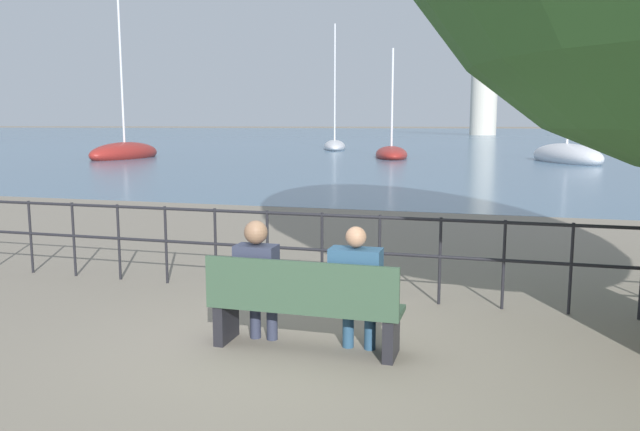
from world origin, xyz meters
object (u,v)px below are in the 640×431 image
seated_person_right (356,284)px  sailboat_5 (125,153)px  park_bench (304,307)px  sailboat_3 (335,146)px  sailboat_2 (391,154)px  harbor_lighthouse (485,63)px  seated_person_left (258,276)px  sailboat_0 (566,156)px

seated_person_right → sailboat_5: size_ratio=0.10×
park_bench → sailboat_3: (-11.78, 46.40, -0.15)m
sailboat_2 → harbor_lighthouse: (3.50, 85.67, 13.29)m
park_bench → harbor_lighthouse: size_ratio=0.06×
sailboat_2 → harbor_lighthouse: size_ratio=0.25×
sailboat_2 → harbor_lighthouse: 86.76m
harbor_lighthouse → seated_person_left: bearing=-89.6°
park_bench → sailboat_0: (5.41, 32.37, -0.08)m
park_bench → seated_person_right: seated_person_right is taller
sailboat_0 → sailboat_3: bearing=119.3°
park_bench → seated_person_right: bearing=8.9°
harbor_lighthouse → sailboat_5: bearing=-102.1°
sailboat_5 → harbor_lighthouse: (19.50, 90.86, 13.19)m
sailboat_2 → sailboat_3: 14.05m
park_bench → sailboat_2: sailboat_2 is taller
park_bench → sailboat_3: bearing=104.2°
seated_person_right → sailboat_0: bearing=81.3°
sailboat_0 → harbor_lighthouse: harbor_lighthouse is taller
sailboat_0 → sailboat_5: size_ratio=0.97×
sailboat_2 → sailboat_3: bearing=107.2°
sailboat_5 → harbor_lighthouse: size_ratio=0.41×
sailboat_2 → sailboat_5: 16.83m
sailboat_5 → sailboat_0: bearing=7.9°
seated_person_left → park_bench: bearing=-9.1°
seated_person_left → harbor_lighthouse: 120.46m
sailboat_2 → sailboat_3: size_ratio=0.66×
sailboat_3 → sailboat_5: sailboat_5 is taller
park_bench → harbor_lighthouse: (-1.36, 119.84, 13.10)m
park_bench → sailboat_2: bearing=98.1°
sailboat_2 → sailboat_5: sailboat_5 is taller
park_bench → seated_person_left: size_ratio=1.51×
sailboat_3 → seated_person_left: bearing=-91.1°
seated_person_right → sailboat_3: bearing=104.8°
seated_person_left → harbor_lighthouse: (-0.87, 119.77, 12.85)m
seated_person_right → sailboat_3: (-12.27, 46.32, -0.39)m
seated_person_right → sailboat_0: (4.92, 32.30, -0.32)m
park_bench → harbor_lighthouse: harbor_lighthouse is taller
seated_person_left → seated_person_right: 0.98m
seated_person_right → sailboat_2: (-5.34, 34.10, -0.42)m
sailboat_5 → sailboat_2: bearing=18.5°
sailboat_3 → park_bench: bearing=-90.6°
park_bench → sailboat_0: 32.82m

